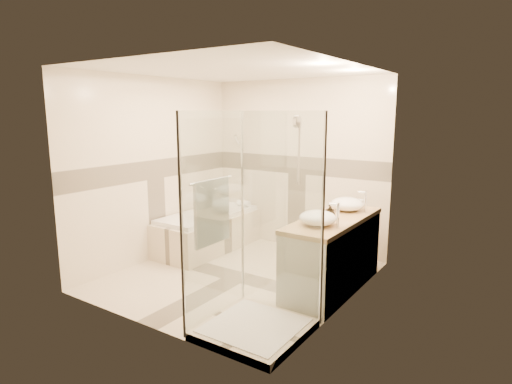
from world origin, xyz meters
The scene contains 12 objects.
room centered at (0.06, 0.01, 1.26)m, with size 2.82×3.02×2.52m.
bathtub centered at (-1.02, 0.65, 0.31)m, with size 0.75×1.70×0.56m.
vanity centered at (1.12, 0.30, 0.43)m, with size 0.58×1.62×0.85m.
shower_enclosure centered at (0.83, -0.97, 0.51)m, with size 0.96×0.93×2.04m.
vessel_sink_near centered at (1.10, 0.74, 0.93)m, with size 0.40×0.40×0.16m, color white.
vessel_sink_far centered at (1.10, -0.08, 0.93)m, with size 0.39×0.39×0.16m, color white.
faucet_near centered at (1.32, 0.74, 1.00)m, with size 0.11×0.03×0.26m.
faucet_far centered at (1.32, -0.08, 1.00)m, with size 0.11×0.03×0.27m.
amenity_bottle_a centered at (1.10, 0.22, 0.93)m, with size 0.07×0.08×0.17m, color black.
amenity_bottle_b centered at (1.10, 0.24, 0.92)m, with size 0.11×0.11×0.14m, color black.
folded_towels centered at (1.10, 1.02, 0.89)m, with size 0.14×0.24×0.08m, color silver.
rolled_towel centered at (-0.83, 1.30, 0.61)m, with size 0.09×0.09×0.21m, color silver.
Camera 1 is at (2.99, -4.08, 2.03)m, focal length 30.00 mm.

